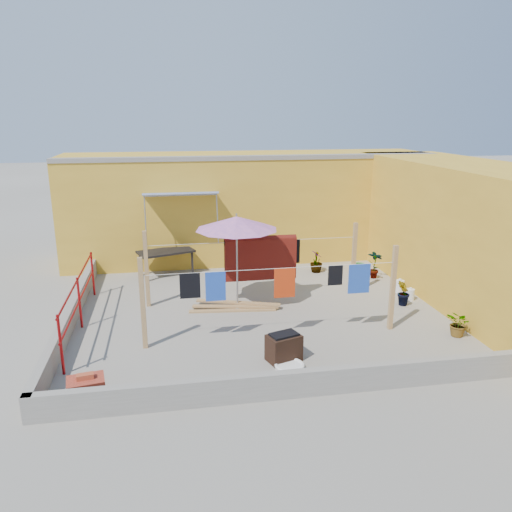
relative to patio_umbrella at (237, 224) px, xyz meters
name	(u,v)px	position (x,y,z in m)	size (l,w,h in m)	color
ground	(260,312)	(0.47, -0.33, -1.99)	(80.00, 80.00, 0.00)	#9E998E
wall_back	(248,205)	(0.97, 4.37, -0.38)	(11.00, 3.27, 3.21)	gold
wall_right	(476,234)	(5.67, -0.33, -0.39)	(2.40, 9.00, 3.20)	gold
parapet_front	(301,383)	(0.47, -3.91, -1.77)	(8.30, 0.16, 0.44)	gray
parapet_left	(71,315)	(-3.61, -0.33, -1.77)	(0.16, 7.30, 0.44)	gray
red_railing	(79,295)	(-3.38, -0.53, -1.27)	(0.05, 4.20, 1.10)	#9D0F11
clothesline_rig	(261,262)	(0.61, 0.23, -0.99)	(5.09, 2.35, 1.80)	tan
patio_umbrella	(237,224)	(0.00, 0.00, 0.00)	(2.17, 2.17, 2.22)	gray
outdoor_table	(166,253)	(-1.60, 2.80, -1.36)	(1.65, 1.19, 0.70)	black
brick_stack	(86,390)	(-2.85, -3.51, -1.78)	(0.62, 0.50, 0.49)	#AD3A27
lumber_pile	(235,307)	(-0.06, -0.08, -1.93)	(2.11, 0.80, 0.13)	tan
brazier	(284,347)	(0.47, -2.70, -1.73)	(0.68, 0.56, 0.53)	black
white_basin	(290,366)	(0.50, -3.02, -1.94)	(0.53, 0.53, 0.09)	white
water_jug_a	(410,295)	(4.17, -0.24, -1.85)	(0.20, 0.20, 0.32)	white
water_jug_b	(400,286)	(4.17, 0.34, -1.84)	(0.23, 0.23, 0.35)	white
green_hose	(359,265)	(4.00, 2.61, -1.96)	(0.48, 0.48, 0.07)	#1A7921
plant_back_a	(245,261)	(0.56, 2.38, -1.59)	(0.72, 0.63, 0.80)	#215117
plant_back_b	(316,261)	(2.58, 2.31, -1.68)	(0.35, 0.35, 0.63)	#215117
plant_right_a	(375,264)	(3.99, 1.51, -1.60)	(0.41, 0.28, 0.79)	#215117
plant_right_b	(404,293)	(3.83, -0.56, -1.67)	(0.35, 0.28, 0.64)	#215117
plant_right_c	(459,324)	(4.17, -2.32, -1.72)	(0.48, 0.42, 0.54)	#215117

